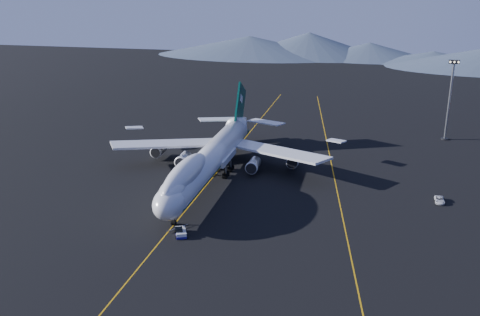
% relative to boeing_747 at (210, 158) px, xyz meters
% --- Properties ---
extents(ground, '(500.00, 500.00, 0.00)m').
position_rel_boeing_747_xyz_m(ground, '(-0.00, -0.03, -5.81)').
color(ground, black).
rests_on(ground, ground).
extents(taxiway_line_main, '(0.25, 220.00, 0.01)m').
position_rel_boeing_747_xyz_m(taxiway_line_main, '(-0.00, -0.03, -5.80)').
color(taxiway_line_main, '#CD900C').
rests_on(taxiway_line_main, ground).
extents(taxiway_line_side, '(28.08, 198.09, 0.01)m').
position_rel_boeing_747_xyz_m(taxiway_line_side, '(30.00, 9.97, -5.80)').
color(taxiway_line_side, '#CD900C').
rests_on(taxiway_line_side, ground).
extents(boeing_747, '(59.62, 72.43, 19.37)m').
position_rel_boeing_747_xyz_m(boeing_747, '(0.00, 0.00, 0.00)').
color(boeing_747, silver).
rests_on(boeing_747, ground).
extents(pushback_tug, '(3.49, 4.51, 1.75)m').
position_rel_boeing_747_xyz_m(pushback_tug, '(3.00, -30.65, -5.26)').
color(pushback_tug, silver).
rests_on(pushback_tug, ground).
extents(service_van, '(2.07, 4.40, 1.22)m').
position_rel_boeing_747_xyz_m(service_van, '(54.28, -1.58, -5.21)').
color(service_van, silver).
rests_on(service_van, ground).
extents(floodlight_mast, '(3.08, 2.31, 24.91)m').
position_rel_boeing_747_xyz_m(floodlight_mast, '(61.61, 52.05, 6.81)').
color(floodlight_mast, black).
rests_on(floodlight_mast, ground).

